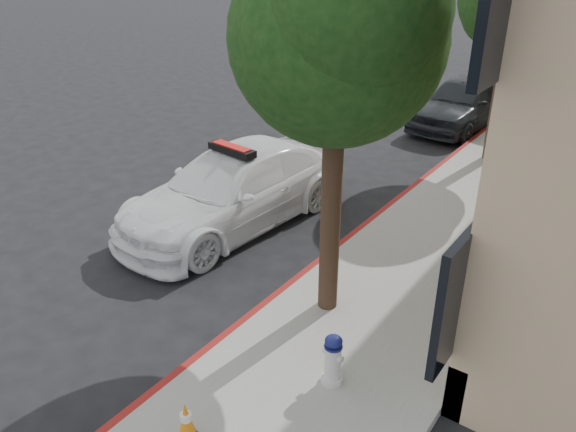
# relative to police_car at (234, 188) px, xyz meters

# --- Properties ---
(ground) EXTENTS (120.00, 120.00, 0.00)m
(ground) POSITION_rel_police_car_xyz_m (0.31, 0.45, -0.78)
(ground) COLOR black
(ground) RESTS_ON ground
(sidewalk) EXTENTS (3.20, 50.00, 0.15)m
(sidewalk) POSITION_rel_police_car_xyz_m (3.91, 10.45, -0.71)
(sidewalk) COLOR gray
(sidewalk) RESTS_ON ground
(curb_strip) EXTENTS (0.12, 50.00, 0.15)m
(curb_strip) POSITION_rel_police_car_xyz_m (2.37, 10.45, -0.71)
(curb_strip) COLOR maroon
(curb_strip) RESTS_ON ground
(tree_near) EXTENTS (2.92, 2.82, 5.62)m
(tree_near) POSITION_rel_police_car_xyz_m (3.24, -1.56, 3.49)
(tree_near) COLOR black
(tree_near) RESTS_ON sidewalk
(police_car) EXTENTS (2.73, 5.56, 1.71)m
(police_car) POSITION_rel_police_car_xyz_m (0.00, 0.00, 0.00)
(police_car) COLOR white
(police_car) RESTS_ON ground
(parked_car_mid) EXTENTS (2.26, 4.77, 1.57)m
(parked_car_mid) POSITION_rel_police_car_xyz_m (1.51, 9.13, 0.01)
(parked_car_mid) COLOR #21252A
(parked_car_mid) RESTS_ON ground
(parked_car_far) EXTENTS (2.04, 4.60, 1.47)m
(parked_car_far) POSITION_rel_police_car_xyz_m (1.51, 16.60, -0.05)
(parked_car_far) COLOR black
(parked_car_far) RESTS_ON ground
(fire_hydrant) EXTENTS (0.31, 0.29, 0.74)m
(fire_hydrant) POSITION_rel_police_car_xyz_m (4.16, -2.96, -0.27)
(fire_hydrant) COLOR silver
(fire_hydrant) RESTS_ON sidewalk
(traffic_cone) EXTENTS (0.38, 0.38, 0.62)m
(traffic_cone) POSITION_rel_police_car_xyz_m (3.34, -4.79, -0.32)
(traffic_cone) COLOR black
(traffic_cone) RESTS_ON sidewalk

